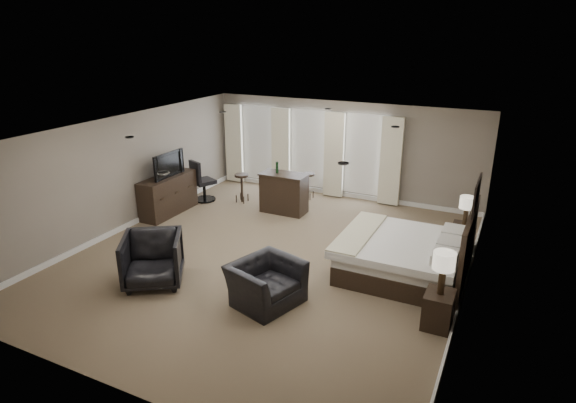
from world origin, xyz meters
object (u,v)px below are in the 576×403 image
at_px(armchair_near, 266,276).
at_px(desk_chair, 204,180).
at_px(nightstand_far, 462,239).
at_px(bar_counter, 284,193).
at_px(bar_stool_right, 308,186).
at_px(bed, 405,239).
at_px(tv, 166,174).
at_px(armchair_far, 152,257).
at_px(lamp_near, 443,273).
at_px(bar_stool_left, 242,188).
at_px(nightstand_near, 438,310).
at_px(dresser, 168,195).
at_px(lamp_far, 466,211).

xyz_separation_m(armchair_near, desk_chair, (-3.94, 3.80, 0.08)).
height_order(nightstand_far, bar_counter, bar_counter).
relative_size(bar_counter, bar_stool_right, 1.62).
bearing_deg(bed, tv, 173.99).
relative_size(armchair_near, armchair_far, 1.08).
bearing_deg(nightstand_far, lamp_near, -90.00).
relative_size(lamp_near, bar_stool_right, 0.97).
height_order(bed, bar_stool_right, bed).
height_order(bar_stool_left, desk_chair, desk_chair).
xyz_separation_m(bar_stool_left, bar_stool_right, (1.49, 1.01, -0.02)).
bearing_deg(bar_stool_left, desk_chair, -159.80).
bearing_deg(bar_stool_left, armchair_far, -79.58).
xyz_separation_m(lamp_near, armchair_far, (-4.88, -0.87, -0.40)).
xyz_separation_m(nightstand_near, nightstand_far, (0.00, 2.90, 0.02)).
bearing_deg(nightstand_near, bar_stool_right, 132.41).
bearing_deg(nightstand_near, tv, 163.24).
relative_size(dresser, desk_chair, 1.47).
distance_m(dresser, bar_stool_right, 3.71).
relative_size(lamp_far, armchair_near, 0.55).
height_order(armchair_far, desk_chair, desk_chair).
relative_size(bed, bar_counter, 1.93).
distance_m(lamp_far, armchair_near, 4.42).
bearing_deg(lamp_far, lamp_near, -90.00).
distance_m(lamp_near, bar_stool_left, 6.77).
height_order(dresser, bar_stool_right, dresser).
bearing_deg(armchair_near, bar_counter, 39.87).
distance_m(tv, bar_stool_left, 2.05).
bearing_deg(lamp_far, bed, -121.54).
bearing_deg(armchair_far, lamp_far, 4.75).
distance_m(nightstand_far, lamp_near, 2.96).
bearing_deg(armchair_far, bar_stool_left, 67.50).
bearing_deg(dresser, nightstand_far, 6.72).
height_order(nightstand_near, lamp_near, lamp_near).
bearing_deg(dresser, armchair_near, -32.21).
bearing_deg(bar_stool_left, dresser, -128.75).
xyz_separation_m(bed, bar_stool_right, (-3.32, 3.16, -0.35)).
bearing_deg(nightstand_far, desk_chair, 177.01).
height_order(lamp_far, dresser, lamp_far).
bearing_deg(nightstand_far, tv, -173.28).
relative_size(bar_stool_left, desk_chair, 0.68).
bearing_deg(bar_stool_right, bar_stool_left, -145.77).
xyz_separation_m(lamp_near, tv, (-6.92, 2.08, 0.11)).
bearing_deg(tv, nightstand_near, -106.76).
bearing_deg(nightstand_far, bar_stool_left, 172.97).
bearing_deg(bar_counter, nightstand_near, -38.08).
xyz_separation_m(nightstand_near, dresser, (-6.92, 2.08, 0.20)).
height_order(nightstand_near, bar_stool_left, bar_stool_left).
bearing_deg(bar_stool_right, dresser, -136.92).
xyz_separation_m(nightstand_near, tv, (-6.92, 2.08, 0.75)).
distance_m(bed, armchair_far, 4.62).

